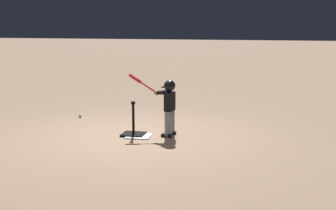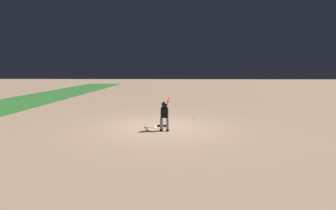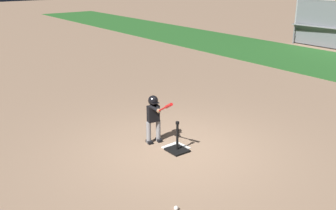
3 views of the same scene
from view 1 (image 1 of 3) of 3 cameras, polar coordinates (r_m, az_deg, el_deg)
ground_plane at (r=8.75m, az=-4.29°, el=-3.77°), size 90.00×90.00×0.00m
home_plate at (r=8.68m, az=-3.59°, el=-3.80°), size 0.47×0.47×0.02m
batting_tee at (r=8.76m, az=-4.23°, el=-3.14°), size 0.42×0.38×0.64m
batter_child at (r=8.61m, az=-0.03°, el=0.54°), size 0.93×0.34×1.13m
baseball at (r=10.55m, az=-10.65°, el=-1.30°), size 0.07×0.07×0.07m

